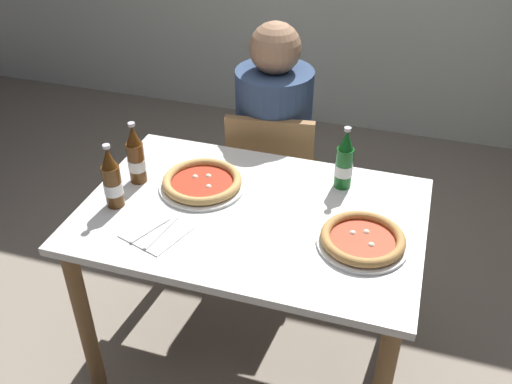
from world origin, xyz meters
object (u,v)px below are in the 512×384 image
(chair_behind_table, at_px, (272,179))
(pizza_marinara_far, at_px, (202,182))
(beer_bottle_center, at_px, (344,162))
(beer_bottle_right, at_px, (136,157))
(napkin_with_cutlery, at_px, (156,232))
(beer_bottle_left, at_px, (112,180))
(diner_seated, at_px, (273,155))
(dining_table_main, at_px, (252,236))
(pizza_margherita_near, at_px, (363,240))

(chair_behind_table, distance_m, pizza_marinara_far, 0.61)
(pizza_marinara_far, relative_size, beer_bottle_center, 1.31)
(beer_bottle_right, bearing_deg, chair_behind_table, 55.90)
(pizza_marinara_far, bearing_deg, chair_behind_table, 76.46)
(beer_bottle_center, bearing_deg, beer_bottle_right, -165.25)
(napkin_with_cutlery, bearing_deg, chair_behind_table, 78.16)
(beer_bottle_left, bearing_deg, diner_seated, 64.28)
(dining_table_main, relative_size, beer_bottle_left, 4.86)
(pizza_marinara_far, xyz_separation_m, napkin_with_cutlery, (-0.05, -0.30, -0.02))
(dining_table_main, relative_size, beer_bottle_right, 4.86)
(pizza_margherita_near, bearing_deg, chair_behind_table, 126.35)
(pizza_margherita_near, relative_size, napkin_with_cutlery, 1.32)
(beer_bottle_left, relative_size, beer_bottle_right, 1.00)
(beer_bottle_center, height_order, napkin_with_cutlery, beer_bottle_center)
(chair_behind_table, bearing_deg, pizza_marinara_far, 68.10)
(diner_seated, bearing_deg, beer_bottle_left, -115.72)
(chair_behind_table, relative_size, pizza_margherita_near, 2.84)
(chair_behind_table, bearing_deg, napkin_with_cutlery, 69.80)
(pizza_margherita_near, bearing_deg, beer_bottle_right, 171.84)
(chair_behind_table, relative_size, pizza_marinara_far, 2.63)
(pizza_marinara_far, relative_size, beer_bottle_left, 1.31)
(chair_behind_table, bearing_deg, diner_seated, -86.71)
(dining_table_main, relative_size, beer_bottle_center, 4.86)
(diner_seated, bearing_deg, napkin_with_cutlery, -100.53)
(dining_table_main, xyz_separation_m, diner_seated, (-0.11, 0.66, -0.05))
(diner_seated, xyz_separation_m, beer_bottle_left, (-0.37, -0.77, 0.27))
(chair_behind_table, xyz_separation_m, pizza_marinara_far, (-0.13, -0.52, 0.29))
(pizza_margherita_near, height_order, beer_bottle_center, beer_bottle_center)
(pizza_margherita_near, relative_size, beer_bottle_left, 1.21)
(chair_behind_table, height_order, beer_bottle_left, beer_bottle_left)
(chair_behind_table, height_order, beer_bottle_center, beer_bottle_center)
(pizza_margherita_near, xyz_separation_m, pizza_marinara_far, (-0.62, 0.16, -0.00))
(beer_bottle_left, bearing_deg, beer_bottle_right, 87.74)
(diner_seated, xyz_separation_m, napkin_with_cutlery, (-0.16, -0.87, 0.17))
(dining_table_main, relative_size, diner_seated, 0.99)
(dining_table_main, bearing_deg, beer_bottle_right, 172.82)
(diner_seated, xyz_separation_m, pizza_margherita_near, (0.51, -0.73, 0.19))
(dining_table_main, xyz_separation_m, beer_bottle_left, (-0.48, -0.11, 0.22))
(beer_bottle_center, bearing_deg, chair_behind_table, 136.42)
(chair_behind_table, height_order, beer_bottle_right, beer_bottle_right)
(diner_seated, bearing_deg, pizza_marinara_far, -101.41)
(beer_bottle_left, distance_m, beer_bottle_right, 0.17)
(beer_bottle_center, bearing_deg, pizza_marinara_far, -161.61)
(beer_bottle_left, distance_m, napkin_with_cutlery, 0.25)
(beer_bottle_left, distance_m, beer_bottle_center, 0.84)
(pizza_margherita_near, distance_m, beer_bottle_left, 0.88)
(diner_seated, bearing_deg, beer_bottle_right, -121.13)
(pizza_marinara_far, bearing_deg, beer_bottle_center, 18.39)
(beer_bottle_center, height_order, beer_bottle_right, same)
(beer_bottle_center, distance_m, napkin_with_cutlery, 0.72)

